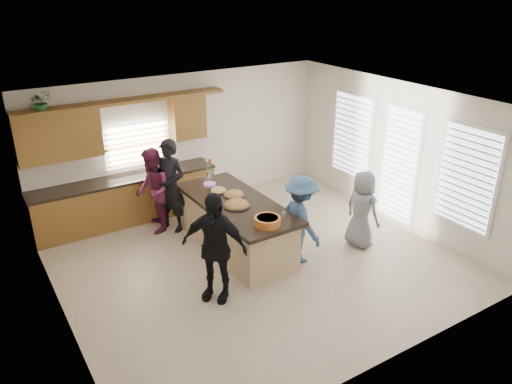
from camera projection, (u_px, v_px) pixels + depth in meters
floor at (258, 260)px, 8.79m from camera, size 6.50×6.50×0.00m
room_shell at (258, 158)px, 8.04m from camera, size 6.52×6.02×2.81m
back_cabinetry at (122, 179)px, 9.84m from camera, size 4.08×0.66×2.46m
right_wall_glazing at (401, 158)px, 9.72m from camera, size 0.06×4.00×2.25m
island at (237, 227)px, 8.98m from camera, size 1.18×2.71×0.95m
platter_front at (237, 205)px, 8.57m from camera, size 0.47×0.47×0.19m
platter_mid at (234, 195)px, 8.98m from camera, size 0.39×0.39×0.16m
platter_back at (218, 191)px, 9.16m from camera, size 0.31×0.31×0.13m
salad_bowl at (267, 221)px, 7.92m from camera, size 0.43×0.43×0.14m
clear_cup at (284, 214)px, 8.21m from camera, size 0.08×0.08×0.09m
plate_stack at (210, 184)px, 9.44m from camera, size 0.24×0.24×0.05m
flower_vase at (209, 168)px, 9.60m from camera, size 0.14×0.14×0.44m
potted_plant at (41, 102)px, 8.64m from camera, size 0.44×0.41×0.40m
woman_left_back at (170, 186)px, 9.52m from camera, size 0.72×0.80×1.83m
woman_left_mid at (153, 191)px, 9.52m from camera, size 0.84×0.96×1.66m
woman_left_front at (214, 247)px, 7.45m from camera, size 1.00×1.06×1.76m
woman_right_back at (301, 219)px, 8.49m from camera, size 0.67×1.07×1.58m
woman_right_front at (362, 209)px, 9.01m from camera, size 0.54×0.76×1.46m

